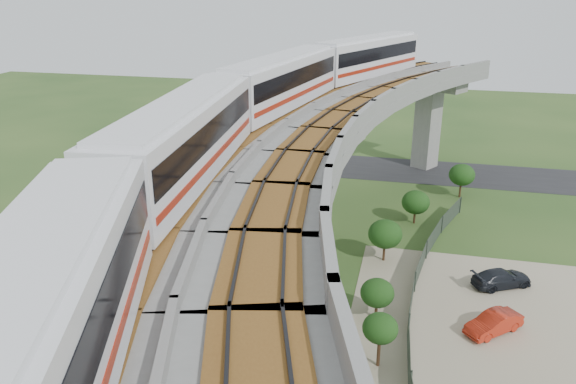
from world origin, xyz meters
name	(u,v)px	position (x,y,z in m)	size (l,w,h in m)	color
ground	(263,317)	(0.00, 0.00, 0.00)	(160.00, 160.00, 0.00)	#27461C
dirt_lot	(516,373)	(14.00, -2.00, 0.02)	(18.00, 26.00, 0.04)	gray
asphalt_road	(338,165)	(0.00, 30.00, 0.01)	(60.00, 8.00, 0.03)	#232326
viaduct	(331,179)	(3.84, 0.00, 9.05)	(19.58, 73.98, 11.40)	#99968E
metro_train	(275,108)	(0.37, 1.64, 12.31)	(11.36, 61.31, 3.64)	white
fence	(432,328)	(9.75, 0.00, 0.75)	(3.87, 38.73, 1.50)	#2D382D
tree_0	(462,175)	(12.41, 23.21, 2.18)	(2.34, 2.34, 3.19)	#382314
tree_1	(416,202)	(8.44, 16.17, 1.86)	(2.28, 2.28, 2.83)	#382314
tree_2	(385,234)	(6.46, 8.91, 2.09)	(2.40, 2.40, 3.12)	#382314
tree_3	(377,293)	(6.55, 1.39, 1.72)	(2.00, 2.00, 2.58)	#382314
tree_4	(380,329)	(7.03, -3.03, 2.30)	(1.84, 1.84, 3.09)	#382314
car_red	(494,323)	(13.18, 1.46, 0.63)	(1.26, 3.60, 1.19)	#AB210F
car_dark	(502,278)	(14.23, 6.99, 0.62)	(1.62, 3.98, 1.16)	black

